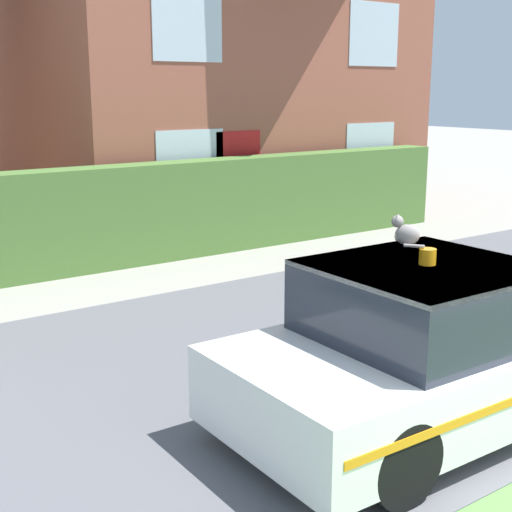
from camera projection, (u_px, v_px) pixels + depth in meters
road_strip at (265, 363)px, 7.64m from camera, size 28.00×5.99×0.01m
garden_hedge at (105, 218)px, 11.59m from camera, size 14.79×0.61×1.66m
police_car at (428, 348)px, 6.18m from camera, size 3.84×1.90×1.57m
cat at (405, 233)px, 6.04m from camera, size 0.23×0.31×0.27m
house_right at (201, 43)px, 16.28m from camera, size 8.63×6.86×7.65m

